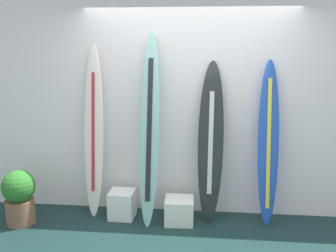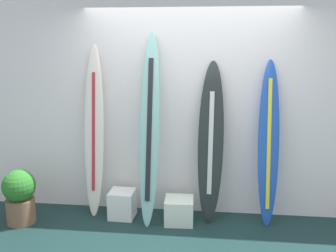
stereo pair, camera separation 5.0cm
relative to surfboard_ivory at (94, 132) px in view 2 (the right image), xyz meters
name	(u,v)px [view 2 (the right image)]	position (x,y,z in m)	size (l,w,h in m)	color
wall_back	(190,101)	(1.14, 0.27, 0.36)	(7.20, 0.20, 2.80)	white
surfboard_ivory	(94,132)	(0.00, 0.00, 0.00)	(0.25, 0.33, 2.08)	silver
surfboard_seafoam	(149,131)	(0.70, -0.12, 0.05)	(0.24, 0.52, 2.23)	#85BEB5
surfboard_charcoal	(211,143)	(1.41, -0.02, -0.09)	(0.32, 0.36, 1.90)	#222828
surfboard_cobalt	(268,145)	(2.07, -0.02, -0.10)	(0.26, 0.35, 1.92)	#214EB6
display_block_left	(122,204)	(0.35, -0.10, -0.87)	(0.31, 0.31, 0.33)	white
display_block_center	(179,210)	(1.05, -0.16, -0.89)	(0.35, 0.35, 0.29)	silver
potted_plant	(20,195)	(-0.81, -0.39, -0.69)	(0.38, 0.38, 0.65)	brown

